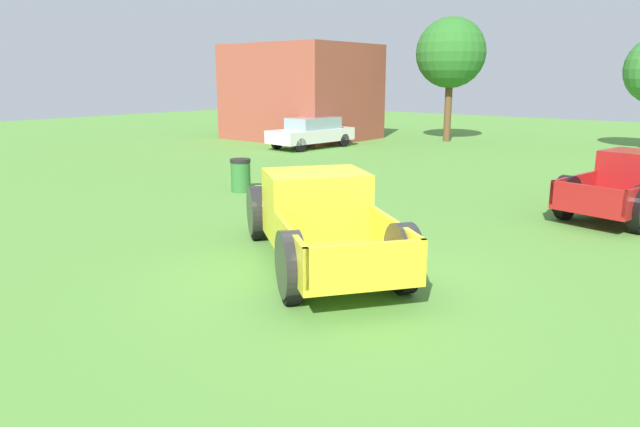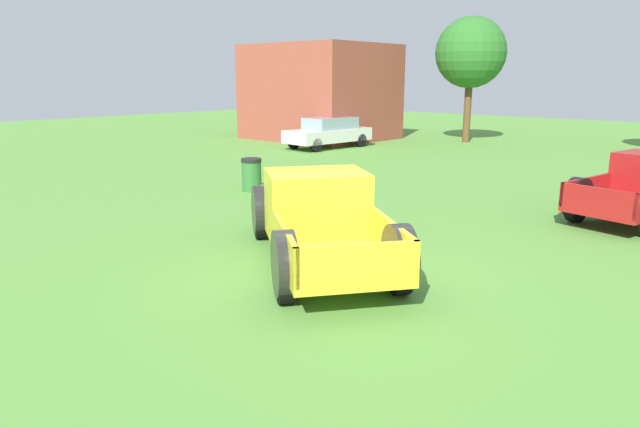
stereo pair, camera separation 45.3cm
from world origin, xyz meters
TOP-DOWN VIEW (x-y plane):
  - ground_plane at (0.00, 0.00)m, footprint 80.00×80.00m
  - pickup_truck_foreground at (-0.99, 0.58)m, footprint 5.29×4.59m
  - pickup_truck_behind_left at (2.89, 8.23)m, footprint 2.68×5.15m
  - sedan_distant_a at (-11.70, 13.22)m, footprint 2.11×4.34m
  - trash_can at (-6.55, 3.92)m, footprint 0.59×0.59m
  - oak_tree_west at (-8.09, 19.71)m, footprint 3.46×3.46m
  - brick_pavilion at (-14.86, 16.14)m, footprint 6.76×5.87m

SIDE VIEW (x-z plane):
  - ground_plane at x=0.00m, z-range 0.00..0.00m
  - trash_can at x=-6.55m, z-range 0.00..0.95m
  - pickup_truck_behind_left at x=2.89m, z-range -0.03..1.47m
  - sedan_distant_a at x=-11.70m, z-range 0.03..1.44m
  - pickup_truck_foreground at x=-0.99m, z-range -0.04..1.56m
  - brick_pavilion at x=-14.86m, z-range 0.00..4.87m
  - oak_tree_west at x=-8.09m, z-range 1.31..7.44m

